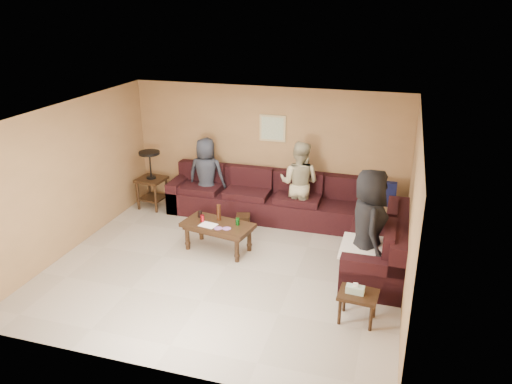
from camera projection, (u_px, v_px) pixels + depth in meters
The scene contains 10 objects.
room at pixel (224, 169), 7.47m from camera, with size 5.60×5.50×2.50m.
sectional_sofa at pixel (296, 217), 9.10m from camera, with size 4.65×2.90×0.97m.
coffee_table at pixel (218, 228), 8.45m from camera, with size 1.28×0.80×0.78m.
end_table_left at pixel (151, 179), 10.13m from camera, with size 0.57×0.57×1.20m.
side_table_right at pixel (357, 297), 6.59m from camera, with size 0.54×0.45×0.57m.
waste_bin at pixel (243, 222), 9.29m from camera, with size 0.25×0.25×0.30m, color #301D10.
wall_art at pixel (273, 128), 9.65m from camera, with size 0.52×0.04×0.52m.
person_left at pixel (206, 175), 9.92m from camera, with size 0.74×0.48×1.52m, color #272C37.
person_middle at pixel (299, 183), 9.35m from camera, with size 0.79×0.61×1.62m, color tan.
person_right at pixel (368, 226), 7.40m from camera, with size 0.87×0.57×1.78m, color black.
Camera 1 is at (2.49, -6.65, 4.06)m, focal length 35.00 mm.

